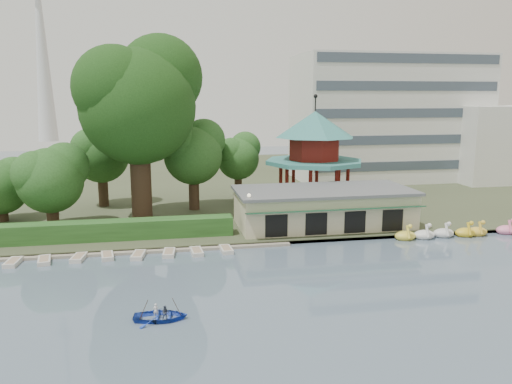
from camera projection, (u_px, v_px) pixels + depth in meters
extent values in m
plane|color=slate|center=(278.00, 329.00, 30.23)|extent=(220.00, 220.00, 0.00)
cube|color=#424930|center=(205.00, 183.00, 80.39)|extent=(220.00, 70.00, 0.40)
cube|color=gray|center=(236.00, 245.00, 46.90)|extent=(220.00, 0.60, 0.30)
cube|color=gray|center=(104.00, 252.00, 44.65)|extent=(34.00, 1.60, 0.24)
cube|color=beige|center=(323.00, 208.00, 52.86)|extent=(18.00, 8.00, 3.60)
cube|color=#595B5E|center=(324.00, 190.00, 52.49)|extent=(18.60, 8.60, 0.30)
cube|color=#194C2D|center=(337.00, 210.00, 48.55)|extent=(18.00, 1.59, 0.45)
cylinder|color=beige|center=(313.00, 200.00, 63.10)|extent=(10.40, 10.40, 1.20)
cylinder|color=teal|center=(314.00, 162.00, 62.18)|extent=(12.40, 12.40, 0.50)
cylinder|color=maroon|center=(314.00, 149.00, 61.87)|extent=(6.40, 6.40, 2.80)
cone|color=teal|center=(315.00, 124.00, 61.31)|extent=(10.00, 10.00, 3.20)
cylinder|color=black|center=(315.00, 104.00, 60.83)|extent=(0.16, 0.16, 1.80)
cube|color=silver|center=(388.00, 118.00, 81.94)|extent=(30.00, 14.00, 20.00)
cube|color=silver|center=(496.00, 144.00, 79.79)|extent=(14.00, 10.00, 12.00)
cone|color=silver|center=(41.00, 43.00, 152.16)|extent=(6.00, 6.00, 60.00)
cube|color=#2B5A22|center=(74.00, 232.00, 47.07)|extent=(30.00, 2.00, 1.80)
cylinder|color=black|center=(249.00, 217.00, 48.39)|extent=(0.12, 0.12, 4.00)
sphere|color=beige|center=(249.00, 195.00, 48.00)|extent=(0.36, 0.36, 0.36)
cylinder|color=#3A281C|center=(141.00, 175.00, 54.62)|extent=(2.23, 2.23, 9.99)
sphere|color=#1C4314|center=(138.00, 107.00, 53.23)|extent=(12.40, 12.40, 12.40)
sphere|color=#1C4314|center=(160.00, 77.00, 54.87)|extent=(9.30, 9.30, 9.30)
sphere|color=#1C4314|center=(115.00, 87.00, 51.26)|extent=(8.68, 8.68, 8.68)
cylinder|color=#3A281C|center=(52.00, 209.00, 51.63)|extent=(1.21, 1.21, 4.03)
sphere|color=#2B5A22|center=(50.00, 181.00, 51.07)|extent=(6.72, 6.72, 6.72)
sphere|color=#2B5A22|center=(65.00, 166.00, 52.04)|extent=(5.04, 5.04, 5.04)
sphere|color=#2B5A22|center=(36.00, 174.00, 50.06)|extent=(4.71, 4.71, 4.71)
cylinder|color=#3A281C|center=(2.00, 207.00, 54.51)|extent=(1.06, 1.06, 3.05)
sphere|color=#2B5A22|center=(0.00, 187.00, 54.08)|extent=(5.91, 5.91, 5.91)
sphere|color=#2B5A22|center=(14.00, 177.00, 54.96)|extent=(4.43, 4.43, 4.43)
cylinder|color=#3A281C|center=(194.00, 188.00, 60.01)|extent=(1.25, 1.25, 5.29)
sphere|color=#2B5A22|center=(193.00, 155.00, 59.27)|extent=(6.95, 6.95, 6.95)
sphere|color=#2B5A22|center=(204.00, 140.00, 60.21)|extent=(5.21, 5.21, 5.21)
sphere|color=#2B5A22|center=(183.00, 147.00, 58.18)|extent=(4.86, 4.86, 4.86)
cylinder|color=#3A281C|center=(238.00, 184.00, 65.03)|extent=(0.97, 0.97, 4.47)
sphere|color=#2B5A22|center=(238.00, 159.00, 64.41)|extent=(5.40, 5.40, 5.40)
sphere|color=#2B5A22|center=(245.00, 147.00, 65.11)|extent=(4.05, 4.05, 4.05)
sphere|color=#2B5A22|center=(231.00, 153.00, 63.54)|extent=(3.78, 3.78, 3.78)
cylinder|color=#3A281C|center=(103.00, 186.00, 61.91)|extent=(1.21, 1.21, 5.11)
sphere|color=#2B5A22|center=(101.00, 156.00, 61.19)|extent=(6.70, 6.70, 6.70)
sphere|color=#2B5A22|center=(113.00, 141.00, 62.10)|extent=(5.02, 5.02, 5.02)
sphere|color=#2B5A22|center=(90.00, 148.00, 60.14)|extent=(4.69, 4.69, 4.69)
ellipsoid|color=yellow|center=(405.00, 236.00, 49.10)|extent=(2.16, 1.44, 0.99)
cylinder|color=yellow|center=(408.00, 232.00, 48.47)|extent=(0.26, 0.79, 1.29)
sphere|color=yellow|center=(410.00, 226.00, 48.05)|extent=(0.44, 0.44, 0.44)
ellipsoid|color=white|center=(424.00, 235.00, 49.47)|extent=(2.16, 1.44, 0.99)
cylinder|color=white|center=(427.00, 231.00, 48.84)|extent=(0.26, 0.79, 1.29)
sphere|color=white|center=(429.00, 225.00, 48.42)|extent=(0.44, 0.44, 0.44)
ellipsoid|color=silver|center=(443.00, 233.00, 50.06)|extent=(2.16, 1.44, 0.99)
cylinder|color=silver|center=(447.00, 229.00, 49.43)|extent=(0.26, 0.79, 1.29)
sphere|color=silver|center=(449.00, 224.00, 49.01)|extent=(0.44, 0.44, 0.44)
ellipsoid|color=gold|center=(465.00, 233.00, 50.29)|extent=(2.16, 1.44, 0.99)
cylinder|color=gold|center=(469.00, 229.00, 49.66)|extent=(0.26, 0.79, 1.29)
sphere|color=gold|center=(471.00, 223.00, 49.25)|extent=(0.44, 0.44, 0.44)
ellipsoid|color=gold|center=(477.00, 232.00, 50.60)|extent=(2.16, 1.44, 0.99)
cylinder|color=gold|center=(481.00, 228.00, 49.97)|extent=(0.26, 0.79, 1.29)
sphere|color=gold|center=(483.00, 222.00, 49.56)|extent=(0.44, 0.44, 0.44)
ellipsoid|color=pink|center=(506.00, 230.00, 51.26)|extent=(2.16, 1.44, 0.99)
cylinder|color=pink|center=(510.00, 226.00, 50.63)|extent=(0.26, 0.79, 1.29)
cube|color=beige|center=(13.00, 262.00, 41.83)|extent=(1.14, 2.36, 0.36)
cube|color=beige|center=(44.00, 260.00, 42.31)|extent=(1.38, 2.44, 0.36)
cube|color=beige|center=(79.00, 258.00, 43.06)|extent=(1.28, 2.41, 0.36)
cube|color=beige|center=(107.00, 256.00, 43.55)|extent=(1.32, 2.42, 0.36)
cube|color=beige|center=(138.00, 255.00, 43.72)|extent=(1.33, 2.42, 0.36)
cube|color=beige|center=(169.00, 253.00, 44.34)|extent=(1.22, 2.39, 0.36)
cube|color=beige|center=(197.00, 252.00, 44.71)|extent=(1.16, 2.37, 0.36)
cube|color=beige|center=(226.00, 249.00, 45.35)|extent=(1.14, 2.36, 0.36)
imported|color=#1F3FB0|center=(161.00, 312.00, 31.38)|extent=(5.06, 3.84, 0.98)
imported|color=silver|center=(156.00, 310.00, 31.51)|extent=(0.36, 0.26, 0.93)
imported|color=#343B4A|center=(165.00, 313.00, 31.23)|extent=(0.47, 0.38, 0.90)
cylinder|color=#3A281C|center=(141.00, 316.00, 31.19)|extent=(0.94, 0.29, 2.01)
cylinder|color=#3A281C|center=(180.00, 313.00, 31.62)|extent=(0.94, 0.29, 2.01)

